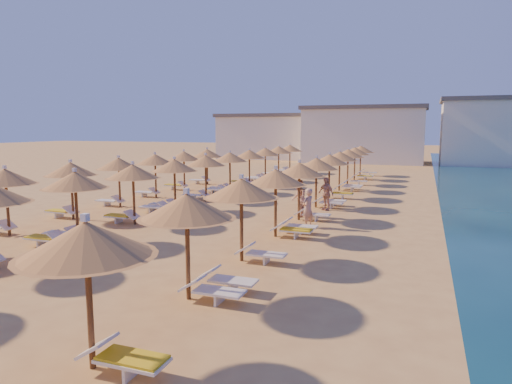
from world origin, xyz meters
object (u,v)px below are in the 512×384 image
at_px(beachgoer_b, 299,198).
at_px(beachgoer_c, 326,194).
at_px(beachgoer_a, 308,208).
at_px(parasol_row_east, 309,167).
at_px(parasol_row_west, 191,164).

xyz_separation_m(beachgoer_b, beachgoer_c, (0.91, 2.34, -0.04)).
distance_m(beachgoer_a, beachgoer_b, 2.51).
relative_size(parasol_row_east, beachgoer_b, 22.98).
bearing_deg(parasol_row_east, parasol_row_west, 180.00).
relative_size(parasol_row_east, beachgoer_a, 24.28).
height_order(parasol_row_west, beachgoer_c, parasol_row_west).
height_order(parasol_row_west, beachgoer_a, parasol_row_west).
relative_size(parasol_row_west, beachgoer_a, 24.28).
relative_size(parasol_row_east, parasol_row_west, 1.00).
bearing_deg(beachgoer_a, parasol_row_east, -143.21).
bearing_deg(beachgoer_c, beachgoer_b, -78.01).
height_order(parasol_row_west, beachgoer_b, parasol_row_west).
bearing_deg(beachgoer_b, beachgoer_c, 146.48).
bearing_deg(beachgoer_a, parasol_row_west, -90.60).
xyz_separation_m(beachgoer_a, beachgoer_b, (-1.04, 2.29, 0.05)).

